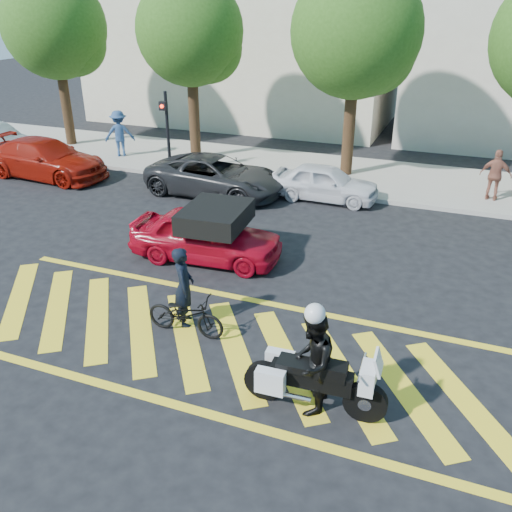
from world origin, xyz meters
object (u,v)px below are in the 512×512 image
(police_motorcycle, at_px, (312,380))
(red_convertible, at_px, (206,235))
(bicycle, at_px, (185,315))
(parked_mid_left, at_px, (215,176))
(parked_mid_right, at_px, (325,183))
(officer_moto, at_px, (312,362))
(parked_left, at_px, (46,159))
(officer_bike, at_px, (184,287))

(police_motorcycle, bearing_deg, red_convertible, 129.91)
(bicycle, xyz_separation_m, red_convertible, (-1.16, 3.36, 0.24))
(parked_mid_left, xyz_separation_m, parked_mid_right, (3.74, 0.87, -0.07))
(officer_moto, bearing_deg, parked_left, -126.65)
(officer_bike, xyz_separation_m, parked_left, (-9.94, 7.30, -0.16))
(bicycle, relative_size, parked_left, 0.34)
(police_motorcycle, height_order, officer_moto, officer_moto)
(officer_moto, xyz_separation_m, parked_mid_right, (-2.49, 10.31, -0.33))
(officer_bike, relative_size, parked_mid_left, 0.36)
(parked_mid_right, bearing_deg, officer_bike, 175.50)
(officer_moto, distance_m, parked_left, 15.91)
(parked_left, xyz_separation_m, parked_mid_left, (6.96, 0.53, -0.04))
(bicycle, bearing_deg, parked_mid_left, 20.55)
(parked_left, bearing_deg, officer_moto, -121.84)
(parked_mid_right, bearing_deg, parked_mid_left, 103.57)
(officer_bike, height_order, police_motorcycle, officer_bike)
(parked_left, bearing_deg, officer_bike, -124.13)
(red_convertible, relative_size, parked_left, 0.80)
(red_convertible, distance_m, parked_left, 9.95)
(red_convertible, bearing_deg, officer_bike, -166.37)
(police_motorcycle, bearing_deg, parked_left, 143.37)
(officer_bike, distance_m, parked_mid_right, 8.74)
(parked_mid_right, bearing_deg, bicycle, 176.94)
(officer_bike, distance_m, bicycle, 0.60)
(bicycle, xyz_separation_m, police_motorcycle, (3.07, -1.25, 0.14))
(officer_bike, height_order, bicycle, officer_bike)
(police_motorcycle, bearing_deg, parked_mid_right, 101.03)
(red_convertible, bearing_deg, bicycle, -165.04)
(red_convertible, xyz_separation_m, parked_mid_right, (1.72, 5.70, -0.07))
(officer_moto, bearing_deg, red_convertible, -140.18)
(police_motorcycle, xyz_separation_m, parked_left, (-13.20, 8.91, 0.14))
(officer_bike, height_order, parked_mid_right, officer_bike)
(parked_mid_left, bearing_deg, officer_moto, -143.78)
(bicycle, distance_m, police_motorcycle, 3.32)
(bicycle, height_order, parked_mid_left, parked_mid_left)
(officer_moto, bearing_deg, parked_mid_left, -149.22)
(parked_left, height_order, parked_mid_right, parked_left)
(officer_bike, height_order, parked_mid_left, officer_bike)
(officer_moto, xyz_separation_m, parked_mid_left, (-6.22, 9.44, -0.26))
(parked_mid_right, bearing_deg, officer_moto, -165.93)
(officer_bike, relative_size, bicycle, 1.04)
(parked_mid_left, bearing_deg, police_motorcycle, -143.72)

